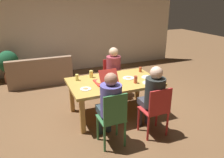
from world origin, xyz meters
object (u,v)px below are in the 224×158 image
plate_2 (149,83)px  couch (40,73)px  person_0 (110,102)px  drinking_glass_0 (136,79)px  drinking_glass_3 (91,74)px  plate_1 (148,77)px  drinking_glass_1 (77,77)px  plate_3 (86,89)px  potted_plant (8,64)px  pizza_box_0 (105,81)px  chair_1 (112,76)px  dining_table (114,85)px  person_2 (153,94)px  chair_0 (113,117)px  plate_0 (128,78)px  drinking_glass_2 (140,70)px  chair_2 (156,109)px  person_1 (115,68)px

plate_2 → couch: couch is taller
person_0 → drinking_glass_0: person_0 is taller
drinking_glass_3 → plate_1: bearing=-22.8°
drinking_glass_1 → drinking_glass_3: size_ratio=0.86×
plate_3 → potted_plant: (-1.41, 2.98, -0.20)m
plate_3 → potted_plant: potted_plant is taller
drinking_glass_1 → couch: size_ratio=0.07×
plate_2 → pizza_box_0: bearing=158.9°
chair_1 → plate_3: (-1.01, -1.16, 0.28)m
dining_table → plate_2: plate_2 is taller
chair_1 → drinking_glass_1: (-1.04, -0.66, 0.33)m
person_2 → couch: size_ratio=0.73×
drinking_glass_0 → couch: drinking_glass_0 is taller
chair_1 → plate_1: chair_1 is taller
chair_0 → couch: size_ratio=0.56×
plate_0 → couch: size_ratio=0.14×
chair_1 → person_2: person_2 is taller
drinking_glass_1 → chair_1: bearing=32.4°
chair_0 → person_2: bearing=9.2°
person_0 → plate_2: (1.00, 0.47, 0.01)m
chair_1 → drinking_glass_3: (-0.73, -0.61, 0.34)m
dining_table → couch: bearing=116.7°
couch → chair_1: bearing=-43.0°
plate_1 → drinking_glass_0: drinking_glass_0 is taller
plate_2 → drinking_glass_2: drinking_glass_2 is taller
dining_table → potted_plant: potted_plant is taller
chair_2 → drinking_glass_0: 0.78m
person_0 → drinking_glass_0: (0.77, 0.57, 0.08)m
plate_3 → drinking_glass_1: (-0.03, 0.50, 0.05)m
pizza_box_0 → drinking_glass_0: pizza_box_0 is taller
plate_3 → drinking_glass_3: bearing=63.3°
person_2 → pizza_box_0: person_2 is taller
person_0 → drinking_glass_3: person_0 is taller
drinking_glass_1 → drinking_glass_2: (1.43, -0.03, -0.01)m
chair_1 → plate_2: (0.21, -1.34, 0.27)m
plate_0 → chair_1: bearing=87.9°
plate_2 → plate_3: bearing=171.6°
person_2 → plate_3: size_ratio=6.20×
plate_1 → chair_1: bearing=108.4°
chair_1 → plate_2: bearing=-81.2°
drinking_glass_1 → drinking_glass_3: drinking_glass_3 is taller
plate_3 → drinking_glass_1: 0.51m
person_1 → plate_0: bearing=-92.4°
drinking_glass_0 → potted_plant: (-2.39, 3.06, -0.26)m
dining_table → chair_1: (0.37, 0.97, -0.18)m
chair_0 → plate_3: 0.84m
chair_2 → plate_2: (0.21, 0.62, 0.22)m
person_2 → pizza_box_0: 0.98m
chair_2 → potted_plant: potted_plant is taller
chair_2 → drinking_glass_1: chair_2 is taller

